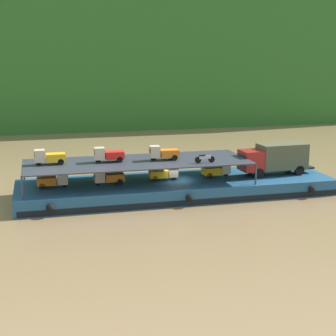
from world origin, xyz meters
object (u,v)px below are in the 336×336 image
Objects in this scene: mini_truck_upper_stern at (49,157)px; motorcycle_upper_port at (205,158)px; cargo_barge at (177,187)px; mini_truck_lower_fore at (217,170)px; mini_truck_lower_stern at (53,180)px; covered_lorry at (275,158)px; mini_truck_upper_fore at (163,153)px; mini_truck_lower_aft at (108,177)px; mini_truck_lower_mid at (164,173)px; mini_truck_upper_mid at (109,155)px.

motorcycle_upper_port is at bearing -11.54° from mini_truck_upper_stern.
mini_truck_lower_fore reaches higher than cargo_barge.
mini_truck_lower_stern reaches higher than cargo_barge.
mini_truck_upper_stern is at bearing 168.46° from motorcycle_upper_port.
cargo_barge is 10.36m from covered_lorry.
motorcycle_upper_port is (3.35, -2.24, -0.26)m from mini_truck_upper_fore.
mini_truck_lower_aft is at bearing -178.38° from mini_truck_upper_fore.
motorcycle_upper_port reaches higher than mini_truck_lower_mid.
mini_truck_lower_aft is (-16.64, 0.17, -1.00)m from covered_lorry.
mini_truck_lower_fore is at bearing 2.05° from mini_truck_lower_aft.
mini_truck_upper_fore is at bearing -116.52° from mini_truck_lower_mid.
motorcycle_upper_port is at bearing -8.90° from mini_truck_lower_stern.
mini_truck_upper_fore is at bearing 0.58° from mini_truck_lower_stern.
mini_truck_lower_stern and mini_truck_lower_mid have the same top height.
cargo_barge is at bearing -3.03° from mini_truck_upper_stern.
covered_lorry is at bearing -0.58° from mini_truck_lower_stern.
mini_truck_lower_fore is 1.00× the size of mini_truck_upper_fore.
mini_truck_upper_fore is at bearing -3.20° from mini_truck_upper_stern.
motorcycle_upper_port is at bearing -33.76° from mini_truck_upper_fore.
cargo_barge is at bearing -176.25° from mini_truck_lower_fore.
cargo_barge is 1.88m from mini_truck_lower_mid.
mini_truck_upper_fore is (-0.12, -0.23, 2.00)m from mini_truck_lower_mid.
cargo_barge is 10.80× the size of mini_truck_lower_fore.
covered_lorry reaches higher than mini_truck_lower_fore.
cargo_barge is 3.68m from mini_truck_upper_fore.
motorcycle_upper_port is at bearing -47.00° from cargo_barge.
mini_truck_lower_stern is 5.53m from mini_truck_upper_mid.
mini_truck_upper_stern reaches higher than mini_truck_lower_aft.
mini_truck_lower_stern is at bearing 179.42° from covered_lorry.
cargo_barge is at bearing 178.37° from covered_lorry.
mini_truck_upper_mid reaches higher than mini_truck_lower_mid.
covered_lorry is at bearing 13.46° from motorcycle_upper_port.
mini_truck_lower_mid is at bearing 142.57° from motorcycle_upper_port.
mini_truck_lower_fore is at bearing 49.66° from motorcycle_upper_port.
mini_truck_lower_fore is (4.16, 0.27, 1.44)m from cargo_barge.
mini_truck_upper_stern and mini_truck_upper_mid have the same top height.
motorcycle_upper_port is (3.23, -2.47, 1.74)m from mini_truck_lower_mid.
mini_truck_lower_aft is 5.65m from mini_truck_upper_fore.
cargo_barge is 10.92× the size of mini_truck_lower_stern.
motorcycle_upper_port is (13.63, -2.14, 1.74)m from mini_truck_lower_stern.
mini_truck_lower_fore is at bearing -0.70° from mini_truck_upper_mid.
mini_truck_upper_mid reaches higher than motorcycle_upper_port.
mini_truck_lower_stern is (-11.58, -0.07, 1.44)m from cargo_barge.
motorcycle_upper_port reaches higher than mini_truck_lower_aft.
mini_truck_lower_aft is 1.00× the size of mini_truck_upper_fore.
mini_truck_lower_stern is 10.41m from mini_truck_lower_mid.
cargo_barge is 10.83× the size of mini_truck_upper_mid.
mini_truck_lower_mid is at bearing -1.90° from mini_truck_upper_stern.
mini_truck_lower_mid is (10.40, 0.34, 0.00)m from mini_truck_lower_stern.
motorcycle_upper_port is (-8.01, -1.92, 0.74)m from covered_lorry.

